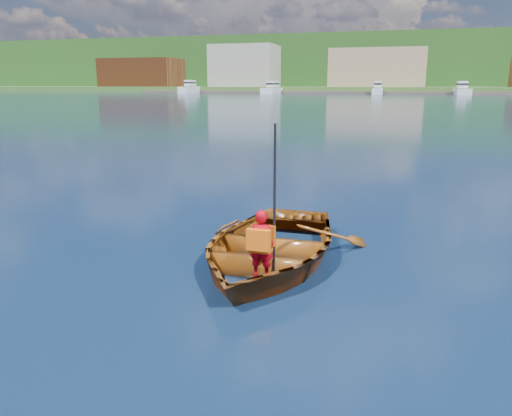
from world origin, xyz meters
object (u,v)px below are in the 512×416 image
child_paddler (261,242)px  marina_yachts (403,89)px  dock (385,93)px  rowboat (268,246)px

child_paddler → marina_yachts: size_ratio=0.02×
dock → marina_yachts: (4.89, -4.69, 0.99)m
rowboat → marina_yachts: size_ratio=0.03×
rowboat → marina_yachts: 143.94m
child_paddler → marina_yachts: 144.84m
dock → rowboat: bearing=-89.3°
child_paddler → dock: (-2.05, 149.50, -0.23)m
dock → marina_yachts: marina_yachts is taller
child_paddler → marina_yachts: marina_yachts is taller
rowboat → dock: dock is taller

